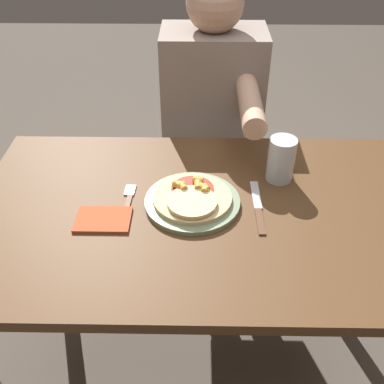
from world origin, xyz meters
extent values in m
plane|color=brown|center=(0.00, 0.00, 0.00)|extent=(8.00, 8.00, 0.00)
cube|color=brown|center=(0.00, 0.00, 0.74)|extent=(1.20, 0.73, 0.03)
cylinder|color=brown|center=(-0.54, 0.30, 0.36)|extent=(0.06, 0.06, 0.73)
cylinder|color=brown|center=(0.54, 0.30, 0.36)|extent=(0.06, 0.06, 0.73)
cylinder|color=gray|center=(-0.01, 0.02, 0.77)|extent=(0.26, 0.26, 0.01)
cylinder|color=#E0C689|center=(-0.01, 0.02, 0.78)|extent=(0.21, 0.21, 0.01)
cylinder|color=#9E2819|center=(-0.01, 0.05, 0.79)|extent=(0.12, 0.12, 0.00)
cylinder|color=beige|center=(-0.01, -0.01, 0.79)|extent=(0.13, 0.13, 0.01)
cylinder|color=gold|center=(0.00, 0.08, 0.80)|extent=(0.03, 0.03, 0.02)
cylinder|color=gold|center=(0.02, 0.04, 0.80)|extent=(0.02, 0.03, 0.02)
cylinder|color=gold|center=(-0.05, 0.06, 0.80)|extent=(0.03, 0.03, 0.02)
cylinder|color=gold|center=(-0.05, 0.05, 0.80)|extent=(0.03, 0.03, 0.02)
cylinder|color=gold|center=(0.02, 0.04, 0.80)|extent=(0.03, 0.03, 0.02)
cylinder|color=gold|center=(0.00, 0.05, 0.80)|extent=(0.02, 0.03, 0.02)
cylinder|color=gold|center=(-0.04, 0.04, 0.80)|extent=(0.03, 0.03, 0.02)
cube|color=brown|center=(-0.19, -0.01, 0.76)|extent=(0.02, 0.13, 0.00)
cube|color=silver|center=(-0.19, 0.07, 0.76)|extent=(0.03, 0.05, 0.00)
cube|color=brown|center=(0.16, -0.05, 0.76)|extent=(0.02, 0.10, 0.00)
cube|color=silver|center=(0.16, 0.06, 0.76)|extent=(0.02, 0.12, 0.00)
cylinder|color=silver|center=(0.23, 0.14, 0.82)|extent=(0.08, 0.08, 0.13)
cube|color=#C6512D|center=(-0.24, -0.05, 0.76)|extent=(0.14, 0.10, 0.01)
cylinder|color=#2D2D38|center=(-0.03, 0.58, 0.26)|extent=(0.11, 0.11, 0.52)
cylinder|color=#2D2D38|center=(0.13, 0.58, 0.26)|extent=(0.11, 0.11, 0.52)
cube|color=gray|center=(0.05, 0.58, 0.78)|extent=(0.36, 0.22, 0.52)
sphere|color=tan|center=(0.05, 0.58, 1.12)|extent=(0.19, 0.19, 0.19)
cylinder|color=tan|center=(0.16, 0.32, 0.90)|extent=(0.07, 0.30, 0.07)
camera|label=1|loc=(0.00, -0.91, 1.52)|focal=42.00mm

